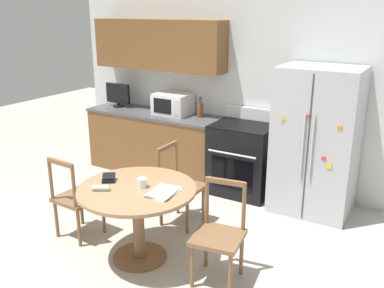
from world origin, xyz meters
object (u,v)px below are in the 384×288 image
Objects in this scene: dining_chair_far at (180,187)px; candle_glass at (142,183)px; dining_chair_left at (76,198)px; wallet at (109,179)px; counter_bottle at (200,110)px; refrigerator at (316,141)px; dining_chair_right at (219,236)px; countertop_tv at (118,94)px; microwave at (173,104)px; oven_range at (243,158)px.

candle_glass is at bearing 6.26° from dining_chair_far.
wallet is at bearing 0.51° from dining_chair_left.
dining_chair_left is at bearing -98.75° from counter_bottle.
refrigerator is 2.18m from candle_glass.
counter_bottle is at bearing 104.67° from candle_glass.
dining_chair_right is 0.85m from candle_glass.
countertop_tv is at bearing -177.57° from counter_bottle.
dining_chair_left is (1.07, -2.00, -0.66)m from countertop_tv.
microwave is 1.20× the size of countertop_tv.
dining_chair_far is (0.88, -1.22, -0.61)m from microwave.
dining_chair_far is at bearing 49.52° from dining_chair_left.
counter_bottle is 2.16m from dining_chair_left.
candle_glass is at bearing -95.14° from oven_range.
counter_bottle is 0.31× the size of dining_chair_right.
countertop_tv is at bearing 134.12° from candle_glass.
refrigerator is 18.74× the size of candle_glass.
countertop_tv is 2.78m from candle_glass.
refrigerator reaches higher than dining_chair_left.
wallet is (0.17, -2.08, -0.24)m from counter_bottle.
wallet is (-1.46, -1.93, -0.09)m from refrigerator.
countertop_tv reaches higher than dining_chair_far.
wallet is (0.60, -2.05, -0.28)m from microwave.
dining_chair_right is at bearing 50.17° from dining_chair_far.
refrigerator is at bearing -108.35° from dining_chair_right.
countertop_tv is 2.39× the size of wallet.
dining_chair_left is 0.92m from candle_glass.
candle_glass is 0.53× the size of wallet.
oven_range is at bearing -80.39° from dining_chair_right.
dining_chair_far is at bearing -54.30° from microwave.
countertop_tv reaches higher than microwave.
refrigerator reaches higher than countertop_tv.
oven_range is 2.18m from countertop_tv.
refrigerator is 1.90× the size of dining_chair_left.
refrigerator is 3.47× the size of microwave.
dining_chair_far is (-0.25, -1.14, -0.03)m from oven_range.
microwave is 1.77× the size of counter_bottle.
countertop_tv is (-2.09, 0.06, 0.62)m from oven_range.
countertop_tv is at bearing 127.60° from wallet.
candle_glass is at bearing 4.71° from dining_chair_left.
dining_chair_right is at bearing 6.00° from dining_chair_left.
oven_range is at bearing -1.56° from countertop_tv.
refrigerator is 2.76m from dining_chair_left.
countertop_tv is at bearing 178.44° from oven_range.
refrigerator reaches higher than microwave.
dining_chair_right is at bearing 4.08° from candle_glass.
countertop_tv is at bearing 121.44° from dining_chair_left.
microwave is at bearing -56.69° from dining_chair_right.
refrigerator is 2.42m from wallet.
dining_chair_right is 9.85× the size of candle_glass.
candle_glass is (-0.78, -0.06, 0.35)m from dining_chair_right.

